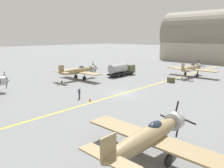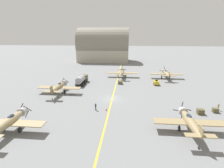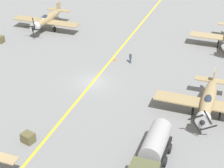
{
  "view_description": "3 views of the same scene",
  "coord_description": "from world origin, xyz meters",
  "views": [
    {
      "loc": [
        22.85,
        -27.62,
        9.38
      ],
      "look_at": [
        -1.79,
        -0.93,
        1.51
      ],
      "focal_mm": 35.0,
      "sensor_mm": 36.0,
      "label": 1
    },
    {
      "loc": [
        3.96,
        -42.05,
        16.33
      ],
      "look_at": [
        -0.56,
        5.47,
        2.44
      ],
      "focal_mm": 28.0,
      "sensor_mm": 36.0,
      "label": 2
    },
    {
      "loc": [
        -17.18,
        39.63,
        24.59
      ],
      "look_at": [
        -3.74,
        2.79,
        1.97
      ],
      "focal_mm": 60.0,
      "sensor_mm": 36.0,
      "label": 3
    }
  ],
  "objects": [
    {
      "name": "supply_crate_outboard",
      "position": [
        22.79,
        -5.8,
        0.47
      ],
      "size": [
        1.18,
        1.01,
        0.94
      ],
      "primitive_type": "cube",
      "rotation": [
        0.0,
        0.0,
        -0.06
      ],
      "color": "brown",
      "rests_on": "ground"
    },
    {
      "name": "ground_crew_inspecting",
      "position": [
        23.84,
        -4.69,
        0.89
      ],
      "size": [
        0.36,
        0.36,
        1.63
      ],
      "color": "tan",
      "rests_on": "ground"
    },
    {
      "name": "hangar",
      "position": [
        -11.0,
        63.12,
        8.72
      ],
      "size": [
        29.45,
        17.87,
        19.56
      ],
      "color": "#B2A893",
      "rests_on": "ground"
    },
    {
      "name": "taxiway_stripe",
      "position": [
        0.0,
        0.0,
        0.0
      ],
      "size": [
        0.3,
        160.0,
        0.01
      ],
      "primitive_type": "cube",
      "color": "yellow",
      "rests_on": "ground"
    },
    {
      "name": "airplane_far_center",
      "position": [
        1.59,
        23.4,
        2.01
      ],
      "size": [
        12.0,
        9.98,
        3.78
      ],
      "rotation": [
        0.0,
        0.0,
        0.29
      ],
      "color": "tan",
      "rests_on": "ground"
    },
    {
      "name": "airplane_near_left",
      "position": [
        -15.81,
        -17.51,
        2.01
      ],
      "size": [
        12.0,
        9.98,
        3.65
      ],
      "rotation": [
        0.0,
        0.0,
        0.05
      ],
      "color": "tan",
      "rests_on": "ground"
    },
    {
      "name": "supply_crate_by_tanker",
      "position": [
        19.28,
        -6.95,
        0.54
      ],
      "size": [
        1.32,
        1.11,
        1.09
      ],
      "primitive_type": "cube",
      "rotation": [
        0.0,
        0.0,
        -0.01
      ],
      "color": "brown",
      "rests_on": "ground"
    },
    {
      "name": "airplane_mid_left",
      "position": [
        -15.19,
        2.61,
        2.01
      ],
      "size": [
        12.0,
        9.98,
        3.65
      ],
      "rotation": [
        0.0,
        0.0,
        0.04
      ],
      "color": "#99855C",
      "rests_on": "ground"
    },
    {
      "name": "fuel_tanker",
      "position": [
        -11.44,
        12.97,
        1.51
      ],
      "size": [
        2.68,
        8.0,
        2.98
      ],
      "color": "black",
      "rests_on": "ground"
    },
    {
      "name": "supply_crate_mid_lane",
      "position": [
        1.45,
        13.83,
        0.52
      ],
      "size": [
        1.48,
        1.33,
        1.05
      ],
      "primitive_type": "cube",
      "rotation": [
        0.0,
        0.0,
        -0.25
      ],
      "color": "brown",
      "rests_on": "ground"
    },
    {
      "name": "traffic_cone",
      "position": [
        -0.64,
        -7.02,
        0.28
      ],
      "size": [
        0.36,
        0.36,
        0.55
      ],
      "primitive_type": "cone",
      "color": "orange",
      "rests_on": "ground"
    },
    {
      "name": "airplane_near_right",
      "position": [
        14.56,
        -14.46,
        2.01
      ],
      "size": [
        12.0,
        9.98,
        3.79
      ],
      "rotation": [
        0.0,
        0.0,
        0.15
      ],
      "color": "#978259",
      "rests_on": "ground"
    },
    {
      "name": "ground_crew_walking",
      "position": [
        -2.97,
        -7.11,
        0.92
      ],
      "size": [
        0.37,
        0.37,
        1.68
      ],
      "color": "#334256",
      "rests_on": "ground"
    },
    {
      "name": "ground_plane",
      "position": [
        0.0,
        0.0,
        0.0
      ],
      "size": [
        400.0,
        400.0,
        0.0
      ],
      "primitive_type": "plane",
      "color": "slate"
    },
    {
      "name": "tow_tractor",
      "position": [
        13.23,
        14.24,
        0.79
      ],
      "size": [
        1.57,
        2.6,
        1.79
      ],
      "color": "gold",
      "rests_on": "ground"
    },
    {
      "name": "airplane_far_right",
      "position": [
        18.01,
        22.83,
        2.01
      ],
      "size": [
        12.0,
        9.98,
        3.79
      ],
      "rotation": [
        0.0,
        0.0,
        0.26
      ],
      "color": "#9C875F",
      "rests_on": "ground"
    }
  ]
}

